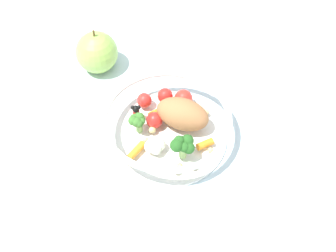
{
  "coord_description": "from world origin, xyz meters",
  "views": [
    {
      "loc": [
        -0.13,
        -0.45,
        0.63
      ],
      "look_at": [
        0.0,
        0.01,
        0.03
      ],
      "focal_mm": 51.27,
      "sensor_mm": 36.0,
      "label": 1
    }
  ],
  "objects": [
    {
      "name": "ground_plane",
      "position": [
        0.0,
        0.0,
        0.0
      ],
      "size": [
        2.4,
        2.4,
        0.0
      ],
      "primitive_type": "plane",
      "color": "silver"
    },
    {
      "name": "food_container",
      "position": [
        0.01,
        0.01,
        0.03
      ],
      "size": [
        0.21,
        0.21,
        0.06
      ],
      "color": "white",
      "rests_on": "ground_plane"
    },
    {
      "name": "loose_apple",
      "position": [
        -0.07,
        0.2,
        0.04
      ],
      "size": [
        0.08,
        0.08,
        0.09
      ],
      "color": "#8CB74C",
      "rests_on": "ground_plane"
    }
  ]
}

